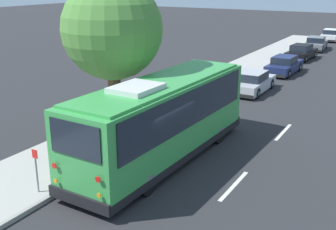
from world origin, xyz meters
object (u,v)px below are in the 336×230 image
at_px(parked_sedan_silver, 252,82).
at_px(sign_post_near, 36,170).
at_px(parked_sedan_navy, 284,65).
at_px(sign_post_far, 82,146).
at_px(parked_sedan_gray, 316,44).
at_px(parked_sedan_white, 330,35).
at_px(parked_sedan_black, 301,53).
at_px(shuttle_bus, 163,116).
at_px(street_tree, 113,23).

xyz_separation_m(parked_sedan_silver, sign_post_near, (-15.92, 1.45, 0.32)).
distance_m(parked_sedan_navy, sign_post_far, 20.00).
height_order(parked_sedan_navy, parked_sedan_gray, parked_sedan_navy).
relative_size(parked_sedan_white, sign_post_far, 2.63).
xyz_separation_m(parked_sedan_black, sign_post_near, (-28.37, 1.44, 0.31)).
bearing_deg(sign_post_far, shuttle_bus, -40.45).
distance_m(parked_sedan_silver, street_tree, 11.66).
relative_size(parked_sedan_silver, parked_sedan_navy, 0.97).
distance_m(parked_sedan_navy, parked_sedan_black, 6.30).
relative_size(parked_sedan_white, sign_post_near, 2.89).
bearing_deg(parked_sedan_gray, sign_post_far, 174.05).
bearing_deg(parked_sedan_silver, street_tree, 167.82).
relative_size(shuttle_bus, parked_sedan_navy, 2.10).
bearing_deg(street_tree, parked_sedan_navy, -8.74).
height_order(parked_sedan_black, parked_sedan_white, parked_sedan_black).
relative_size(parked_sedan_navy, street_tree, 0.63).
height_order(parked_sedan_black, street_tree, street_tree).
bearing_deg(parked_sedan_silver, parked_sedan_navy, -2.52).
bearing_deg(parked_sedan_black, shuttle_bus, -175.00).
relative_size(shuttle_bus, parked_sedan_white, 2.25).
bearing_deg(parked_sedan_silver, sign_post_far, 174.06).
distance_m(parked_sedan_black, sign_post_far, 26.26).
distance_m(parked_sedan_white, sign_post_far, 39.41).
bearing_deg(parked_sedan_black, parked_sedan_gray, 3.87).
bearing_deg(street_tree, parked_sedan_silver, -12.24).
xyz_separation_m(parked_sedan_navy, parked_sedan_black, (6.30, 0.28, -0.01)).
distance_m(street_tree, sign_post_far, 5.18).
distance_m(shuttle_bus, sign_post_near, 4.95).
height_order(parked_sedan_black, parked_sedan_gray, parked_sedan_black).
xyz_separation_m(parked_sedan_white, street_tree, (-36.19, 2.33, 4.37)).
relative_size(parked_sedan_gray, sign_post_near, 3.14).
distance_m(shuttle_bus, parked_sedan_black, 23.94).
relative_size(parked_sedan_black, street_tree, 0.61).
xyz_separation_m(parked_sedan_silver, parked_sedan_white, (25.62, -0.04, 0.01)).
distance_m(parked_sedan_gray, sign_post_far, 32.19).
xyz_separation_m(shuttle_bus, parked_sedan_gray, (29.86, 0.54, -1.16)).
distance_m(shuttle_bus, parked_sedan_silver, 11.53).
bearing_deg(parked_sedan_silver, parked_sedan_gray, 0.12).
bearing_deg(parked_sedan_navy, parked_sedan_black, 4.15).
xyz_separation_m(shuttle_bus, parked_sedan_silver, (11.46, 0.52, -1.16)).
xyz_separation_m(parked_sedan_black, parked_sedan_gray, (5.95, 0.01, -0.01)).
distance_m(parked_sedan_navy, parked_sedan_white, 19.47).
distance_m(parked_sedan_black, sign_post_near, 28.41).
height_order(shuttle_bus, parked_sedan_black, shuttle_bus).
bearing_deg(parked_sedan_white, shuttle_bus, 178.15).
relative_size(parked_sedan_gray, parked_sedan_white, 1.09).
height_order(parked_sedan_silver, parked_sedan_navy, parked_sedan_navy).
distance_m(parked_sedan_navy, street_tree, 17.47).
bearing_deg(parked_sedan_gray, parked_sedan_silver, 176.65).
bearing_deg(parked_sedan_silver, parked_sedan_black, 0.09).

